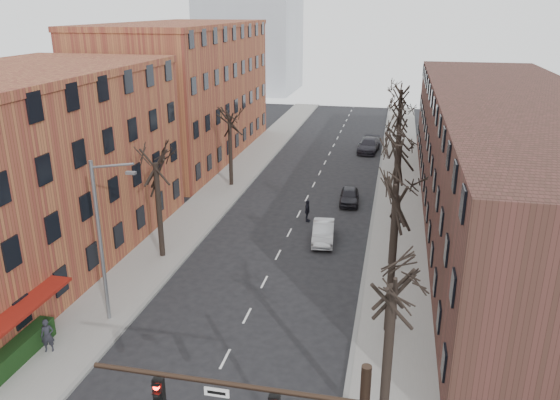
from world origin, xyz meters
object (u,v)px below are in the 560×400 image
Objects in this scene: parked_car_near at (349,196)px; silver_sedan at (323,232)px; pedestrian_a at (47,336)px; parked_car_mid at (369,145)px.

silver_sedan is at bearing -100.74° from parked_car_near.
silver_sedan is 2.50× the size of pedestrian_a.
pedestrian_a is (-12.94, -43.11, 0.24)m from parked_car_mid.
silver_sedan is at bearing 29.29° from pedestrian_a.
pedestrian_a is at bearing -100.97° from parked_car_mid.
parked_car_near is 0.76× the size of parked_car_mid.
parked_car_near is 27.75m from pedestrian_a.
silver_sedan reaches higher than parked_car_near.
parked_car_near is at bearing -86.08° from parked_car_mid.
silver_sedan is 0.82× the size of parked_car_mid.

